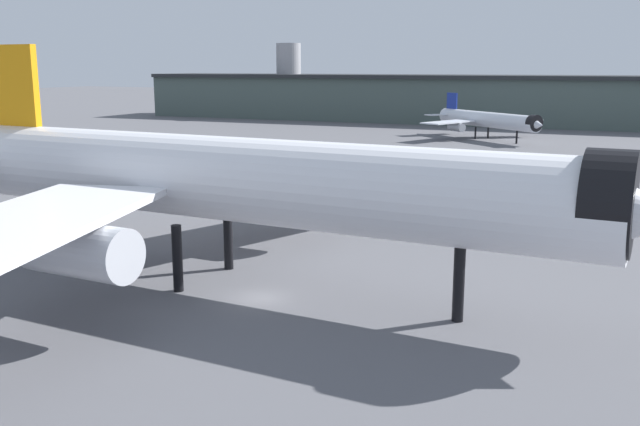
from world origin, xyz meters
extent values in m
plane|color=#56565B|center=(0.00, 0.00, 0.00)|extent=(900.00, 900.00, 0.00)
cylinder|color=white|center=(-3.94, 2.20, 9.10)|extent=(61.22, 8.25, 7.00)
cone|color=white|center=(26.60, 1.57, 9.10)|extent=(7.84, 7.02, 6.86)
cylinder|color=black|center=(25.20, 1.60, 9.63)|extent=(3.30, 7.14, 7.07)
cube|color=white|center=(-8.33, 19.54, 8.23)|extent=(18.26, 29.18, 0.56)
cylinder|color=#B7BAC1|center=(-6.93, 16.21, 5.92)|extent=(8.63, 4.03, 3.85)
cube|color=white|center=(-9.03, -14.95, 8.23)|extent=(17.31, 29.14, 0.56)
cylinder|color=#B7BAC1|center=(-7.50, -11.68, 5.92)|extent=(8.63, 4.03, 3.85)
cube|color=orange|center=(-29.60, 2.72, 14.71)|extent=(7.34, 0.85, 11.20)
cube|color=white|center=(-30.67, 10.00, 9.80)|extent=(5.72, 11.11, 0.42)
cylinder|color=black|center=(15.60, 1.80, 2.80)|extent=(0.84, 0.84, 5.60)
cylinder|color=black|center=(-6.92, 5.94, 2.80)|extent=(0.84, 0.84, 5.60)
cylinder|color=black|center=(-7.07, -1.41, 2.80)|extent=(0.84, 0.84, 5.60)
cylinder|color=silver|center=(-12.25, 132.85, 5.02)|extent=(30.17, 24.82, 3.86)
cone|color=silver|center=(1.64, 121.96, 5.02)|extent=(5.67, 5.59, 3.78)
cone|color=silver|center=(-26.14, 143.74, 5.02)|extent=(6.21, 5.98, 3.67)
cylinder|color=black|center=(1.04, 122.43, 5.31)|extent=(3.77, 4.14, 3.90)
cube|color=silver|center=(-8.30, 142.30, 4.53)|extent=(16.34, 13.55, 0.31)
cylinder|color=#B7BAC1|center=(-8.81, 140.28, 3.26)|extent=(5.20, 4.72, 2.12)
cube|color=silver|center=(-20.49, 126.76, 4.53)|extent=(10.77, 16.86, 0.31)
cylinder|color=#B7BAC1|center=(-18.65, 127.74, 3.26)|extent=(5.20, 4.72, 2.12)
cube|color=navy|center=(-23.92, 142.00, 8.10)|extent=(3.57, 2.92, 6.17)
cube|color=silver|center=(-21.92, 145.70, 5.40)|extent=(6.42, 6.96, 0.23)
cube|color=silver|center=(-27.03, 139.18, 5.40)|extent=(6.42, 6.96, 0.23)
cylinder|color=black|center=(-3.36, 125.88, 1.54)|extent=(0.46, 0.46, 3.09)
cylinder|color=black|center=(-12.39, 135.53, 1.54)|extent=(0.46, 0.46, 3.09)
cylinder|color=black|center=(-14.89, 132.35, 1.54)|extent=(0.46, 0.46, 3.09)
cube|color=#475651|center=(-40.99, 180.92, 7.11)|extent=(206.38, 31.59, 14.23)
cube|color=#232628|center=(-40.99, 180.92, 14.83)|extent=(206.47, 34.00, 1.20)
cylinder|color=#939399|center=(-93.96, 179.01, 13.08)|extent=(8.70, 8.70, 26.16)
cube|color=black|center=(-41.50, 11.35, 0.32)|extent=(1.65, 2.49, 0.20)
cube|color=beige|center=(-41.50, 11.35, 1.12)|extent=(1.65, 2.49, 1.40)
sphere|color=black|center=(-42.19, 12.36, 0.22)|extent=(0.44, 0.44, 0.44)
sphere|color=black|center=(-40.69, 12.27, 0.22)|extent=(0.44, 0.44, 0.44)
sphere|color=black|center=(-40.81, 10.35, 0.22)|extent=(0.44, 0.44, 0.44)
camera|label=1|loc=(27.90, -46.63, 18.31)|focal=39.60mm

